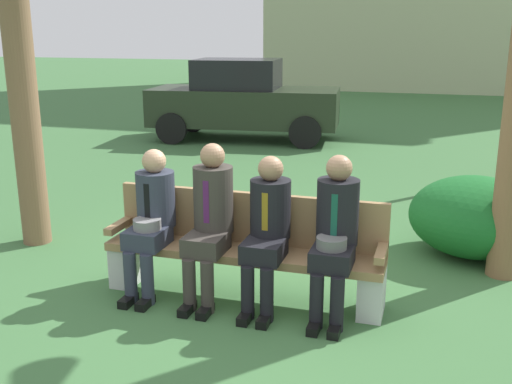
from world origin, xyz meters
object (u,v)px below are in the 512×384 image
park_bench (245,248)px  seated_man_leftmost (151,215)px  seated_man_rightmost (335,229)px  seated_man_centerright (267,225)px  parked_car_near (243,100)px  seated_man_centerleft (210,215)px  shrub_near_bench (475,217)px

park_bench → seated_man_leftmost: size_ratio=1.91×
seated_man_leftmost → seated_man_rightmost: bearing=0.2°
seated_man_leftmost → seated_man_rightmost: (1.61, 0.00, 0.02)m
seated_man_centerright → parked_car_near: 7.93m
seated_man_leftmost → park_bench: bearing=9.8°
seated_man_centerright → parked_car_near: size_ratio=0.31×
park_bench → seated_man_leftmost: bearing=-170.2°
park_bench → seated_man_centerright: 0.39m
seated_man_centerleft → seated_man_centerright: bearing=-0.8°
seated_man_centerleft → shrub_near_bench: bearing=37.9°
seated_man_rightmost → seated_man_leftmost: bearing=-179.8°
seated_man_leftmost → parked_car_near: size_ratio=0.31×
seated_man_centerleft → seated_man_centerright: seated_man_centerleft is taller
seated_man_centerleft → seated_man_rightmost: bearing=-0.5°
seated_man_centerleft → seated_man_rightmost: 1.07m
park_bench → parked_car_near: size_ratio=0.60×
park_bench → seated_man_leftmost: seated_man_leftmost is taller
seated_man_rightmost → parked_car_near: bearing=113.3°
seated_man_leftmost → parked_car_near: (-1.61, 7.48, 0.13)m
seated_man_leftmost → seated_man_centerleft: seated_man_centerleft is taller
seated_man_rightmost → shrub_near_bench: 2.11m
seated_man_leftmost → shrub_near_bench: (2.77, 1.74, -0.29)m
park_bench → shrub_near_bench: 2.53m
seated_man_rightmost → parked_car_near: (-3.22, 7.47, 0.11)m
seated_man_centerleft → seated_man_rightmost: (1.07, -0.01, -0.02)m
park_bench → shrub_near_bench: (1.96, 1.60, -0.02)m
seated_man_leftmost → shrub_near_bench: size_ratio=0.95×
park_bench → seated_man_centerright: size_ratio=1.90×
park_bench → seated_man_centerleft: (-0.27, -0.13, 0.31)m
seated_man_leftmost → seated_man_centerleft: 0.54m
park_bench → seated_man_rightmost: (0.80, -0.13, 0.29)m
seated_man_centerleft → shrub_near_bench: 2.84m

